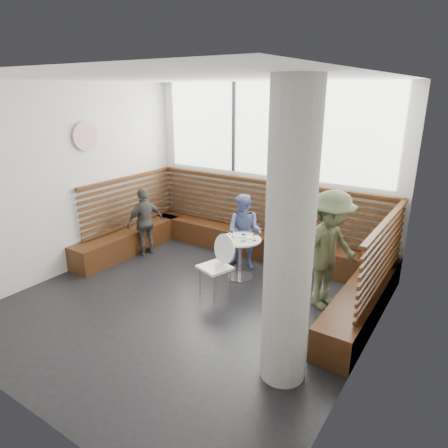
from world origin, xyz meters
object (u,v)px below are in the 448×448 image
Objects in this scene: cafe_chair at (218,260)px; child_left at (145,222)px; concrete_column at (289,242)px; adult_man at (329,251)px; cafe_table at (240,250)px; child_back at (245,232)px.

child_left is (-2.08, 0.58, 0.08)m from cafe_chair.
concrete_column reaches higher than adult_man.
cafe_chair is (-1.67, 1.16, -1.03)m from concrete_column.
cafe_table is 0.53× the size of child_back.
concrete_column reaches higher than cafe_table.
adult_man is 1.31× the size of child_back.
adult_man is (-0.14, 1.73, -0.72)m from concrete_column.
cafe_table is at bearing 132.44° from concrete_column.
adult_man is at bearing 104.09° from child_left.
cafe_table is 0.46m from child_back.
adult_man is 1.78m from child_back.
cafe_chair is at bearing -91.01° from child_back.
adult_man is 3.63m from child_left.
child_back is at bearing 93.14° from adult_man.
child_back is (-1.83, 2.23, -0.93)m from concrete_column.
concrete_column is at bearing -47.56° from cafe_table.
child_left is at bearing 109.54° from adult_man.
cafe_table is 0.74× the size of cafe_chair.
concrete_column is 3.03m from child_back.
cafe_table is at bearing -77.53° from child_back.
child_left reaches higher than cafe_chair.
concrete_column is 1.81× the size of adult_man.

